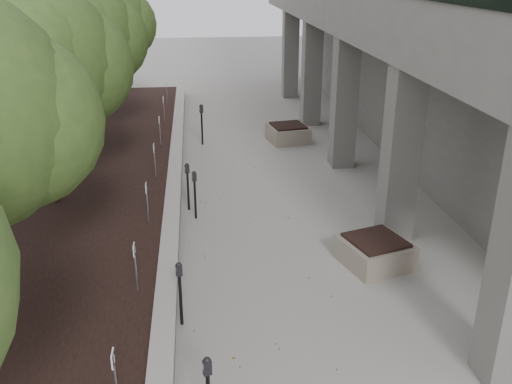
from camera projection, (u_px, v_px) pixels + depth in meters
retaining_wall at (174, 187)px, 15.50m from camera, size 0.39×26.00×0.50m
planting_bed at (38, 194)px, 15.15m from camera, size 7.00×26.00×0.40m
crabapple_tree_3 at (40, 95)px, 13.20m from camera, size 4.60×4.00×5.44m
crabapple_tree_4 at (78, 61)px, 17.80m from camera, size 4.60×4.00×5.44m
crabapple_tree_5 at (101, 41)px, 22.39m from camera, size 4.60×4.00×5.44m
parking_sign_2 at (116, 381)px, 7.39m from camera, size 0.04×0.22×0.96m
parking_sign_3 at (136, 268)px, 10.15m from camera, size 0.04×0.22×0.96m
parking_sign_4 at (147, 203)px, 12.91m from camera, size 0.04×0.22×0.96m
parking_sign_5 at (155, 160)px, 15.67m from camera, size 0.04×0.22×0.96m
parking_sign_6 at (160, 131)px, 18.43m from camera, size 0.04×0.22×0.96m
parking_sign_7 at (164, 109)px, 21.19m from camera, size 0.04×0.22×0.96m
parking_sign_8 at (167, 92)px, 23.95m from camera, size 0.04×0.22×0.96m
parking_meter_2 at (180, 294)px, 9.80m from camera, size 0.14×0.12×1.26m
parking_meter_3 at (195, 195)px, 13.97m from camera, size 0.14×0.12×1.28m
parking_meter_4 at (188, 187)px, 14.45m from camera, size 0.15×0.12×1.30m
parking_meter_5 at (202, 125)px, 19.70m from camera, size 0.17×0.14×1.47m
planter_front at (375, 251)px, 11.94m from camera, size 1.63×1.63×0.61m
planter_back at (288, 133)px, 20.23m from camera, size 1.53×1.53×0.62m
berry_scatter at (251, 262)px, 12.09m from camera, size 3.30×14.10×0.02m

